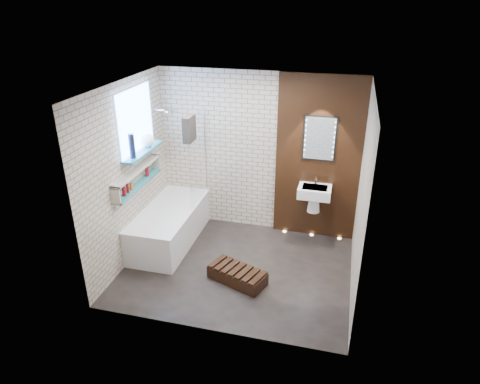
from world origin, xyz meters
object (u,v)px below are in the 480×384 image
(washbasin, at_px, (314,195))
(bathtub, at_px, (170,225))
(bath_screen, at_px, (198,159))
(walnut_step, at_px, (237,276))
(led_mirror, at_px, (320,139))

(washbasin, bearing_deg, bathtub, -163.99)
(bath_screen, relative_size, washbasin, 2.41)
(bathtub, distance_m, bath_screen, 1.14)
(bath_screen, bearing_deg, washbasin, 5.78)
(bath_screen, bearing_deg, walnut_step, -51.51)
(led_mirror, relative_size, walnut_step, 0.88)
(bathtub, bearing_deg, walnut_step, -29.97)
(bath_screen, height_order, washbasin, bath_screen)
(bathtub, xyz_separation_m, led_mirror, (2.17, 0.78, 1.36))
(bath_screen, distance_m, washbasin, 1.89)
(bathtub, relative_size, washbasin, 3.00)
(bath_screen, distance_m, led_mirror, 1.89)
(bathtub, bearing_deg, washbasin, 16.01)
(bathtub, xyz_separation_m, washbasin, (2.17, 0.62, 0.50))
(bathtub, height_order, washbasin, washbasin)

